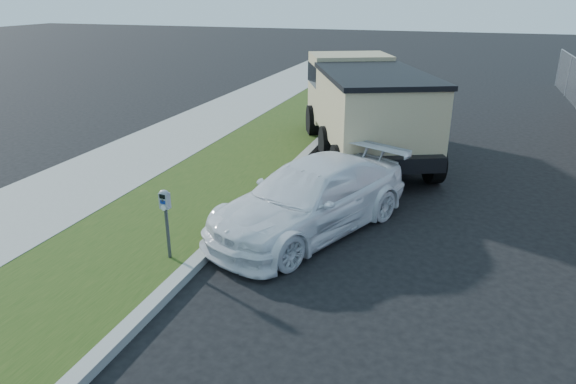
% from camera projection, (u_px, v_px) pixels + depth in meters
% --- Properties ---
extents(ground, '(120.00, 120.00, 0.00)m').
position_uv_depth(ground, '(348.00, 278.00, 8.55)').
color(ground, black).
rests_on(ground, ground).
extents(streetside, '(6.12, 50.00, 0.15)m').
position_uv_depth(streetside, '(132.00, 194.00, 11.94)').
color(streetside, gray).
rests_on(streetside, ground).
extents(parking_meter, '(0.18, 0.13, 1.27)m').
position_uv_depth(parking_meter, '(166.00, 209.00, 8.63)').
color(parking_meter, '#3F4247').
rests_on(parking_meter, ground).
extents(white_wagon, '(3.73, 5.09, 1.37)m').
position_uv_depth(white_wagon, '(313.00, 197.00, 10.12)').
color(white_wagon, white).
rests_on(white_wagon, ground).
extents(dump_truck, '(4.93, 7.10, 2.62)m').
position_uv_depth(dump_truck, '(363.00, 103.00, 14.73)').
color(dump_truck, black).
rests_on(dump_truck, ground).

